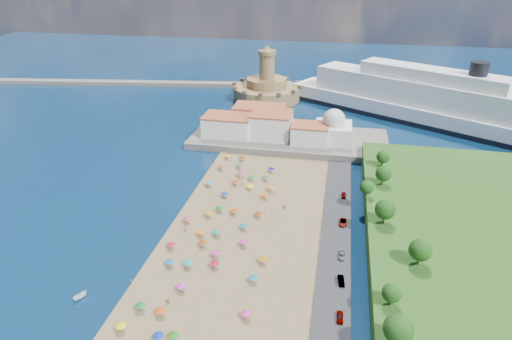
# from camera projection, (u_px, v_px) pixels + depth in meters

# --- Properties ---
(ground) EXTENTS (700.00, 700.00, 0.00)m
(ground) POSITION_uv_depth(u_px,v_px,m) (229.00, 225.00, 137.40)
(ground) COLOR #071938
(ground) RESTS_ON ground
(terrace) EXTENTS (90.00, 36.00, 3.00)m
(terrace) POSITION_uv_depth(u_px,v_px,m) (289.00, 139.00, 199.22)
(terrace) COLOR #59544C
(terrace) RESTS_ON ground
(jetty) EXTENTS (18.00, 70.00, 2.40)m
(jetty) POSITION_uv_depth(u_px,v_px,m) (257.00, 113.00, 234.02)
(jetty) COLOR #59544C
(jetty) RESTS_ON ground
(breakwater) EXTENTS (199.03, 34.77, 2.60)m
(breakwater) POSITION_uv_depth(u_px,v_px,m) (129.00, 83.00, 290.82)
(breakwater) COLOR #59544C
(breakwater) RESTS_ON ground
(waterfront_buildings) EXTENTS (57.00, 29.00, 11.00)m
(waterfront_buildings) POSITION_uv_depth(u_px,v_px,m) (262.00, 124.00, 199.26)
(waterfront_buildings) COLOR silver
(waterfront_buildings) RESTS_ON terrace
(domed_building) EXTENTS (16.00, 16.00, 15.00)m
(domed_building) POSITION_uv_depth(u_px,v_px,m) (333.00, 129.00, 190.64)
(domed_building) COLOR silver
(domed_building) RESTS_ON terrace
(fortress) EXTENTS (40.00, 40.00, 32.40)m
(fortress) POSITION_uv_depth(u_px,v_px,m) (267.00, 89.00, 258.00)
(fortress) COLOR #9D794E
(fortress) RESTS_ON ground
(cruise_ship) EXTENTS (147.38, 97.71, 34.20)m
(cruise_ship) POSITION_uv_depth(u_px,v_px,m) (427.00, 103.00, 220.31)
(cruise_ship) COLOR black
(cruise_ship) RESTS_ON ground
(beach_parasols) EXTENTS (30.51, 114.36, 2.20)m
(beach_parasols) POSITION_uv_depth(u_px,v_px,m) (215.00, 236.00, 128.33)
(beach_parasols) COLOR gray
(beach_parasols) RESTS_ON beach
(beachgoers) EXTENTS (35.26, 100.37, 1.87)m
(beachgoers) POSITION_uv_depth(u_px,v_px,m) (226.00, 222.00, 136.87)
(beachgoers) COLOR tan
(beachgoers) RESTS_ON beach
(moored_boats) EXTENTS (4.99, 24.84, 1.47)m
(moored_boats) POSITION_uv_depth(u_px,v_px,m) (51.00, 329.00, 97.76)
(moored_boats) COLOR white
(moored_boats) RESTS_ON ground
(parked_cars) EXTENTS (2.56, 62.95, 1.38)m
(parked_cars) POSITION_uv_depth(u_px,v_px,m) (342.00, 245.00, 125.50)
(parked_cars) COLOR gray
(parked_cars) RESTS_ON promenade
(hillside_trees) EXTENTS (17.25, 104.99, 7.82)m
(hillside_trees) POSITION_uv_depth(u_px,v_px,m) (391.00, 230.00, 116.72)
(hillside_trees) COLOR #382314
(hillside_trees) RESTS_ON hillside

